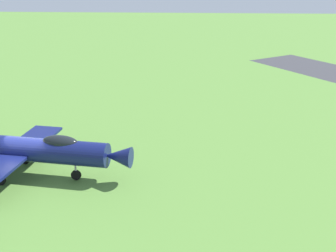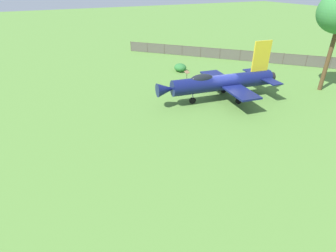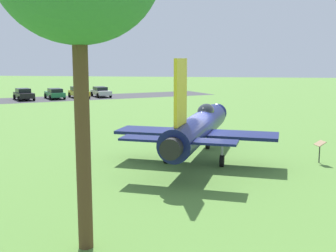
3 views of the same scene
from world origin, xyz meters
name	(u,v)px [view 3 (image 3 of 3)]	position (x,y,z in m)	size (l,w,h in m)	color
ground_plane	(198,160)	(0.00, 0.00, 0.00)	(200.00, 200.00, 0.00)	#568438
parking_strip	(66,98)	(-20.03, 32.72, 0.00)	(41.87, 8.00, 0.00)	#38383D
display_jet	(199,126)	(0.04, 0.33, 1.79)	(8.38, 12.12, 5.32)	#111951
info_plaque	(320,147)	(6.23, 0.35, 0.85)	(0.57, 0.69, 1.14)	#333333
parked_car_silver	(101,92)	(-16.11, 35.52, 0.72)	(3.88, 4.51, 1.37)	#B2B5BA
parked_car_yellow	(79,92)	(-18.66, 33.78, 0.77)	(4.06, 4.62, 1.48)	gold
parked_car_green	(55,93)	(-21.23, 31.79, 0.72)	(4.00, 4.52, 1.37)	#1E6B3D
parked_car_black	(24,94)	(-24.55, 29.71, 0.76)	(4.02, 4.37, 1.46)	black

